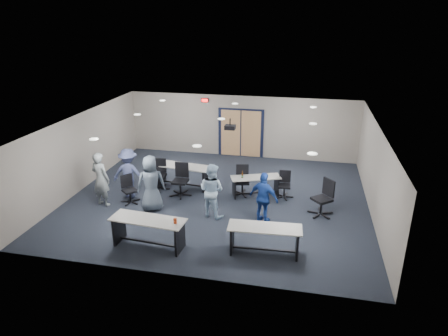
% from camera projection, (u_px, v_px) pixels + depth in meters
% --- Properties ---
extents(floor, '(10.00, 10.00, 0.00)m').
position_uv_depth(floor, '(218.00, 198.00, 13.81)').
color(floor, black).
rests_on(floor, ground).
extents(back_wall, '(10.00, 0.04, 2.70)m').
position_uv_depth(back_wall, '(241.00, 127.00, 17.43)').
color(back_wall, gray).
rests_on(back_wall, floor).
extents(front_wall, '(10.00, 0.04, 2.70)m').
position_uv_depth(front_wall, '(175.00, 226.00, 9.21)').
color(front_wall, gray).
rests_on(front_wall, floor).
extents(left_wall, '(0.04, 9.00, 2.70)m').
position_uv_depth(left_wall, '(82.00, 151.00, 14.29)').
color(left_wall, gray).
rests_on(left_wall, floor).
extents(right_wall, '(0.04, 9.00, 2.70)m').
position_uv_depth(right_wall, '(375.00, 173.00, 12.35)').
color(right_wall, gray).
rests_on(right_wall, floor).
extents(ceiling, '(10.00, 9.00, 0.04)m').
position_uv_depth(ceiling, '(218.00, 122.00, 12.83)').
color(ceiling, silver).
rests_on(ceiling, back_wall).
extents(double_door, '(2.00, 0.07, 2.20)m').
position_uv_depth(double_door, '(241.00, 133.00, 17.50)').
color(double_door, black).
rests_on(double_door, back_wall).
extents(exit_sign, '(0.32, 0.07, 0.18)m').
position_uv_depth(exit_sign, '(205.00, 100.00, 17.29)').
color(exit_sign, black).
rests_on(exit_sign, back_wall).
extents(ceiling_projector, '(0.35, 0.32, 0.37)m').
position_uv_depth(ceiling_projector, '(230.00, 127.00, 13.34)').
color(ceiling_projector, black).
rests_on(ceiling_projector, ceiling).
extents(ceiling_can_lights, '(6.24, 5.74, 0.02)m').
position_uv_depth(ceiling_can_lights, '(220.00, 121.00, 13.07)').
color(ceiling_can_lights, white).
rests_on(ceiling_can_lights, ceiling).
extents(table_front_left, '(2.09, 0.84, 0.96)m').
position_uv_depth(table_front_left, '(149.00, 228.00, 10.73)').
color(table_front_left, '#A2A099').
rests_on(table_front_left, floor).
extents(table_front_right, '(1.95, 0.76, 0.78)m').
position_uv_depth(table_front_right, '(265.00, 235.00, 10.42)').
color(table_front_right, '#A2A099').
rests_on(table_front_right, floor).
extents(table_back_left, '(2.10, 0.93, 0.82)m').
position_uv_depth(table_back_left, '(183.00, 172.00, 14.50)').
color(table_back_left, '#A2A099').
rests_on(table_back_left, floor).
extents(table_back_right, '(1.79, 1.13, 0.95)m').
position_uv_depth(table_back_right, '(255.00, 183.00, 13.82)').
color(table_back_right, '#A2A099').
rests_on(table_back_right, floor).
extents(chair_back_a, '(0.76, 0.76, 1.13)m').
position_uv_depth(chair_back_a, '(158.00, 175.00, 14.26)').
color(chair_back_a, black).
rests_on(chair_back_a, floor).
extents(chair_back_b, '(0.73, 0.73, 1.15)m').
position_uv_depth(chair_back_b, '(180.00, 180.00, 13.78)').
color(chair_back_b, black).
rests_on(chair_back_b, floor).
extents(chair_back_c, '(0.78, 0.78, 1.04)m').
position_uv_depth(chair_back_c, '(242.00, 181.00, 13.88)').
color(chair_back_c, black).
rests_on(chair_back_c, floor).
extents(chair_back_d, '(0.62, 0.62, 0.93)m').
position_uv_depth(chair_back_d, '(284.00, 185.00, 13.67)').
color(chair_back_d, black).
rests_on(chair_back_d, floor).
extents(chair_loose_left, '(0.85, 0.85, 0.96)m').
position_uv_depth(chair_loose_left, '(130.00, 190.00, 13.28)').
color(chair_loose_left, black).
rests_on(chair_loose_left, floor).
extents(chair_loose_right, '(1.04, 1.04, 1.17)m').
position_uv_depth(chair_loose_right, '(322.00, 198.00, 12.42)').
color(chair_loose_right, black).
rests_on(chair_loose_right, floor).
extents(person_gray, '(0.76, 0.60, 1.83)m').
position_uv_depth(person_gray, '(101.00, 179.00, 12.98)').
color(person_gray, gray).
rests_on(person_gray, floor).
extents(person_plaid, '(1.05, 0.89, 1.83)m').
position_uv_depth(person_plaid, '(151.00, 183.00, 12.65)').
color(person_plaid, '#4D5969').
rests_on(person_plaid, floor).
extents(person_lightblue, '(1.01, 0.91, 1.72)m').
position_uv_depth(person_lightblue, '(212.00, 190.00, 12.30)').
color(person_lightblue, '#BDDDFA').
rests_on(person_lightblue, floor).
extents(person_navy, '(1.02, 0.72, 1.61)m').
position_uv_depth(person_navy, '(264.00, 198.00, 11.91)').
color(person_navy, '#1B3D97').
rests_on(person_navy, floor).
extents(person_back, '(1.18, 0.76, 1.74)m').
position_uv_depth(person_back, '(129.00, 173.00, 13.59)').
color(person_back, '#414976').
rests_on(person_back, floor).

